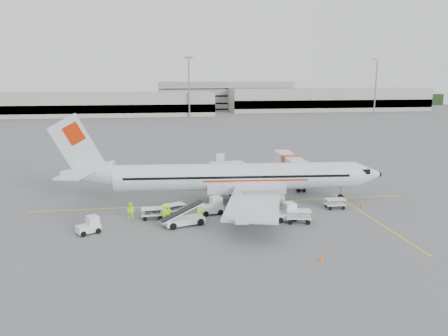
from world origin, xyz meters
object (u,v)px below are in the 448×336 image
at_px(jet_bridge, 290,169).
at_px(tug_fore, 285,212).
at_px(tug_aft, 88,225).
at_px(tug_mid, 211,206).
at_px(aircraft, 237,159).
at_px(belt_loader, 184,211).

bearing_deg(jet_bridge, tug_fore, -107.49).
bearing_deg(tug_fore, tug_aft, 173.48).
relative_size(tug_fore, tug_mid, 0.98).
height_order(aircraft, jet_bridge, aircraft).
xyz_separation_m(aircraft, tug_mid, (-3.62, -4.43, -4.20)).
bearing_deg(belt_loader, aircraft, 31.36).
distance_m(aircraft, tug_fore, 9.49).
xyz_separation_m(aircraft, jet_bridge, (9.08, 8.23, -3.21)).
relative_size(aircraft, belt_loader, 7.05).
bearing_deg(tug_mid, tug_aft, -171.85).
height_order(aircraft, tug_mid, aircraft).
relative_size(tug_mid, tug_aft, 1.15).
relative_size(belt_loader, tug_fore, 2.24).
xyz_separation_m(belt_loader, tug_mid, (3.12, 3.20, -0.50)).
height_order(belt_loader, tug_aft, belt_loader).
bearing_deg(aircraft, tug_aft, -146.72).
distance_m(tug_fore, tug_aft, 19.32).
relative_size(tug_fore, tug_aft, 1.13).
distance_m(belt_loader, tug_aft, 9.10).
bearing_deg(jet_bridge, aircraft, -136.17).
bearing_deg(belt_loader, jet_bridge, 27.88).
xyz_separation_m(jet_bridge, tug_mid, (-12.70, -12.65, -0.99)).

